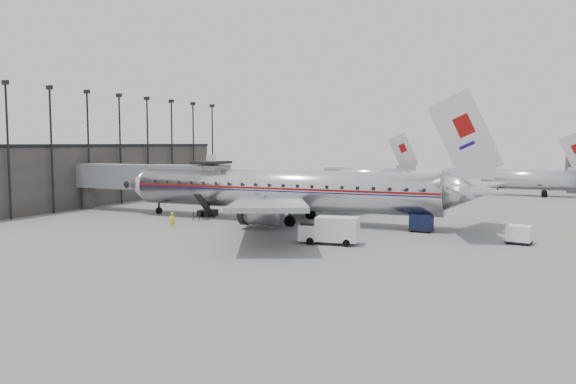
% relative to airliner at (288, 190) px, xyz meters
% --- Properties ---
extents(ground, '(160.00, 160.00, 0.00)m').
position_rel_airliner_xyz_m(ground, '(-1.27, -3.01, -3.42)').
color(ground, slate).
rests_on(ground, ground).
extents(terminal, '(12.00, 46.00, 8.00)m').
position_rel_airliner_xyz_m(terminal, '(-35.27, 6.99, 0.58)').
color(terminal, '#353330').
rests_on(terminal, ground).
extents(apron_line, '(60.00, 0.15, 0.01)m').
position_rel_airliner_xyz_m(apron_line, '(1.73, 2.99, -3.41)').
color(apron_line, gold).
rests_on(apron_line, ground).
extents(jet_bridge, '(21.00, 6.20, 7.10)m').
position_rel_airliner_xyz_m(jet_bridge, '(-17.93, 0.65, 0.76)').
color(jet_bridge, '#585B5D').
rests_on(jet_bridge, ground).
extents(floodlight_masts, '(0.90, 42.25, 15.25)m').
position_rel_airliner_xyz_m(floodlight_masts, '(-28.77, 9.99, 4.95)').
color(floodlight_masts, black).
rests_on(floodlight_masts, ground).
extents(distant_aircraft_near, '(16.39, 3.20, 10.26)m').
position_rel_airliner_xyz_m(distant_aircraft_near, '(-3.06, 38.99, -0.68)').
color(distant_aircraft_near, silver).
rests_on(distant_aircraft_near, ground).
extents(distant_aircraft_mid, '(16.39, 3.20, 10.26)m').
position_rel_airliner_xyz_m(distant_aircraft_mid, '(22.94, 42.99, -0.68)').
color(distant_aircraft_mid, silver).
rests_on(distant_aircraft_mid, ground).
extents(airliner, '(42.93, 39.79, 13.58)m').
position_rel_airliner_xyz_m(airliner, '(0.00, 0.00, 0.00)').
color(airliner, silver).
rests_on(airliner, ground).
extents(service_van, '(5.09, 2.45, 2.31)m').
position_rel_airliner_xyz_m(service_van, '(8.64, -10.75, -2.20)').
color(service_van, silver).
rests_on(service_van, ground).
extents(baggage_cart_navy, '(2.20, 1.68, 1.71)m').
position_rel_airliner_xyz_m(baggage_cart_navy, '(14.37, -1.01, -2.51)').
color(baggage_cart_navy, black).
rests_on(baggage_cart_navy, ground).
extents(baggage_cart_white, '(2.24, 1.85, 1.57)m').
position_rel_airliner_xyz_m(baggage_cart_white, '(23.11, -4.25, -2.58)').
color(baggage_cart_white, white).
rests_on(baggage_cart_white, ground).
extents(ramp_worker, '(0.69, 0.61, 1.59)m').
position_rel_airliner_xyz_m(ramp_worker, '(-8.58, -9.01, -2.62)').
color(ramp_worker, yellow).
rests_on(ramp_worker, ground).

